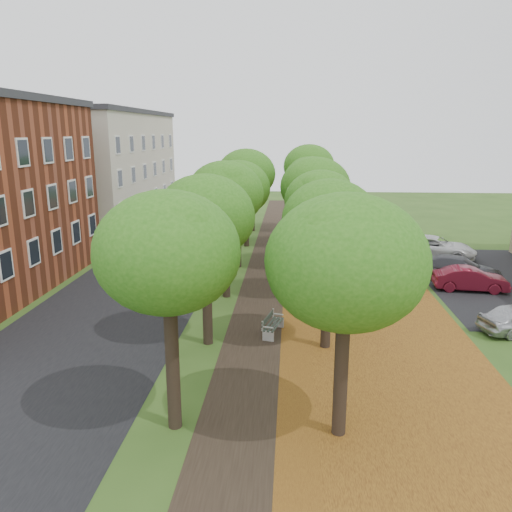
% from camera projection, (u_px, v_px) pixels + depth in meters
% --- Properties ---
extents(ground, '(120.00, 120.00, 0.00)m').
position_uv_depth(ground, '(249.00, 429.00, 14.64)').
color(ground, '#2D4C19').
rests_on(ground, ground).
extents(street_asphalt, '(8.00, 70.00, 0.01)m').
position_uv_depth(street_asphalt, '(145.00, 278.00, 29.67)').
color(street_asphalt, black).
rests_on(street_asphalt, ground).
extents(footpath, '(3.20, 70.00, 0.01)m').
position_uv_depth(footpath, '(270.00, 281.00, 29.16)').
color(footpath, black).
rests_on(footpath, ground).
extents(leaf_verge, '(7.50, 70.00, 0.01)m').
position_uv_depth(leaf_verge, '(357.00, 283.00, 28.82)').
color(leaf_verge, '#945F1B').
rests_on(leaf_verge, ground).
extents(parking_lot, '(9.00, 16.00, 0.01)m').
position_uv_depth(parking_lot, '(501.00, 281.00, 29.21)').
color(parking_lot, black).
rests_on(parking_lot, ground).
extents(tree_row_west, '(4.01, 34.01, 6.88)m').
position_uv_depth(tree_row_west, '(232.00, 193.00, 28.06)').
color(tree_row_west, black).
rests_on(tree_row_west, ground).
extents(tree_row_east, '(4.01, 34.01, 6.88)m').
position_uv_depth(tree_row_east, '(318.00, 193.00, 27.73)').
color(tree_row_east, black).
rests_on(tree_row_east, ground).
extents(building_cream, '(10.30, 20.30, 10.40)m').
position_uv_depth(building_cream, '(97.00, 168.00, 46.46)').
color(building_cream, beige).
rests_on(building_cream, ground).
extents(bench, '(0.91, 1.82, 0.83)m').
position_uv_depth(bench, '(272.00, 324.00, 21.44)').
color(bench, '#2D382E').
rests_on(bench, ground).
extents(car_red, '(4.02, 1.74, 1.29)m').
position_uv_depth(car_red, '(470.00, 279.00, 27.29)').
color(car_red, maroon).
rests_on(car_red, ground).
extents(car_grey, '(5.21, 3.54, 1.40)m').
position_uv_depth(car_grey, '(459.00, 269.00, 29.15)').
color(car_grey, '#34353A').
rests_on(car_grey, ground).
extents(car_white, '(6.03, 4.28, 1.53)m').
position_uv_depth(car_white, '(434.00, 247.00, 34.23)').
color(car_white, silver).
rests_on(car_white, ground).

